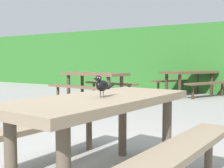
{
  "coord_description": "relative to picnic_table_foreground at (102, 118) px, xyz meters",
  "views": [
    {
      "loc": [
        1.69,
        -1.93,
        1.03
      ],
      "look_at": [
        0.37,
        0.17,
        0.84
      ],
      "focal_mm": 46.41,
      "sensor_mm": 36.0,
      "label": 1
    }
  ],
  "objects": [
    {
      "name": "picnic_table_foreground",
      "position": [
        0.0,
        0.0,
        0.0
      ],
      "size": [
        1.81,
        1.85,
        0.74
      ],
      "color": "#84725B",
      "rests_on": "ground"
    },
    {
      "name": "picnic_table_mid_left",
      "position": [
        -1.32,
        6.76,
        0.0
      ],
      "size": [
        2.24,
        2.26,
        0.74
      ],
      "color": "brown",
      "rests_on": "ground"
    },
    {
      "name": "bird_grackle",
      "position": [
        0.04,
        -0.05,
        0.29
      ],
      "size": [
        0.07,
        0.29,
        0.18
      ],
      "color": "black",
      "rests_on": "picnic_table_foreground"
    },
    {
      "name": "picnic_table_mid_right",
      "position": [
        -3.1,
        4.23,
        0.0
      ],
      "size": [
        1.88,
        1.86,
        0.74
      ],
      "color": "brown",
      "rests_on": "ground"
    }
  ]
}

